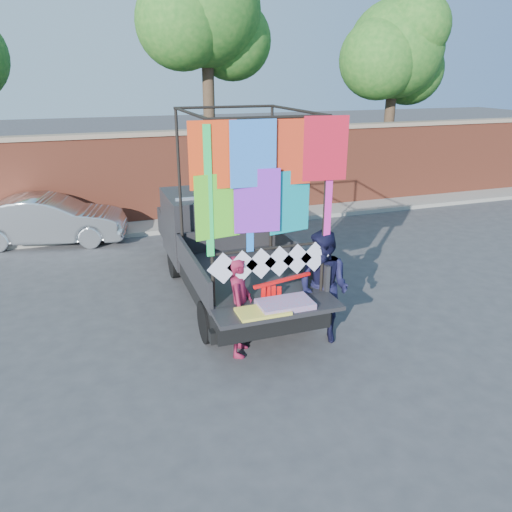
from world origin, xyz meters
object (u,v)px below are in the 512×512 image
object	(u,v)px
sedan	(49,220)
pickup_truck	(221,242)
man	(323,287)
woman	(239,306)

from	to	relation	value
sedan	pickup_truck	bearing A→B (deg)	-127.03
sedan	man	size ratio (longest dim) A/B	2.03
man	pickup_truck	bearing A→B (deg)	166.82
sedan	woman	size ratio (longest dim) A/B	2.32
woman	man	xyz separation A→B (m)	(1.41, -0.02, 0.11)
pickup_truck	woman	bearing A→B (deg)	-99.68
pickup_truck	sedan	bearing A→B (deg)	131.12
pickup_truck	sedan	xyz separation A→B (m)	(-3.45, 3.96, -0.29)
pickup_truck	man	xyz separation A→B (m)	(0.93, -2.79, 0.02)
woman	sedan	bearing A→B (deg)	48.34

